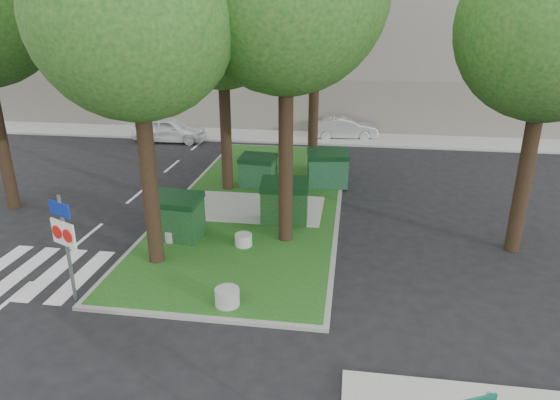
% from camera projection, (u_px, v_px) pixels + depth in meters
% --- Properties ---
extents(ground, '(120.00, 120.00, 0.00)m').
position_uv_depth(ground, '(178.00, 316.00, 12.04)').
color(ground, black).
rests_on(ground, ground).
extents(median_island, '(6.00, 16.00, 0.12)m').
position_uv_depth(median_island, '(259.00, 200.00, 19.36)').
color(median_island, '#1B4A15').
rests_on(median_island, ground).
extents(median_kerb, '(6.30, 16.30, 0.10)m').
position_uv_depth(median_kerb, '(259.00, 200.00, 19.36)').
color(median_kerb, gray).
rests_on(median_kerb, ground).
extents(building_sidewalk, '(42.00, 3.00, 0.12)m').
position_uv_depth(building_sidewalk, '(284.00, 137.00, 29.14)').
color(building_sidewalk, '#999993').
rests_on(building_sidewalk, ground).
extents(zebra_crossing, '(5.00, 3.00, 0.01)m').
position_uv_depth(zebra_crossing, '(67.00, 275.00, 13.94)').
color(zebra_crossing, silver).
rests_on(zebra_crossing, ground).
extents(tree_median_mid, '(4.80, 4.80, 9.99)m').
position_uv_depth(tree_median_mid, '(224.00, 9.00, 18.08)').
color(tree_median_mid, black).
rests_on(tree_median_mid, ground).
extents(tree_street_right, '(5.00, 5.00, 10.06)m').
position_uv_depth(tree_street_right, '(558.00, 8.00, 13.01)').
color(tree_street_right, black).
rests_on(tree_street_right, ground).
extents(dumpster_a, '(1.67, 1.25, 1.46)m').
position_uv_depth(dumpster_a, '(177.00, 217.00, 15.77)').
color(dumpster_a, '#0E3613').
rests_on(dumpster_a, median_island).
extents(dumpster_b, '(1.56, 1.20, 1.34)m').
position_uv_depth(dumpster_b, '(258.00, 171.00, 20.49)').
color(dumpster_b, '#123F1F').
rests_on(dumpster_b, median_island).
extents(dumpster_c, '(1.67, 1.22, 1.50)m').
position_uv_depth(dumpster_c, '(285.00, 201.00, 16.99)').
color(dumpster_c, black).
rests_on(dumpster_c, median_island).
extents(dumpster_d, '(1.81, 1.40, 1.53)m').
position_uv_depth(dumpster_d, '(327.00, 169.00, 20.50)').
color(dumpster_d, '#133F24').
rests_on(dumpster_d, median_island).
extents(bollard_left, '(0.51, 0.51, 0.37)m').
position_uv_depth(bollard_left, '(172.00, 235.00, 15.71)').
color(bollard_left, gray).
rests_on(bollard_left, median_island).
extents(bollard_right, '(0.61, 0.61, 0.44)m').
position_uv_depth(bollard_right, '(227.00, 297.00, 12.23)').
color(bollard_right, '#979893').
rests_on(bollard_right, median_island).
extents(bollard_mid, '(0.53, 0.53, 0.38)m').
position_uv_depth(bollard_mid, '(243.00, 240.00, 15.37)').
color(bollard_mid, '#A4A49E').
rests_on(bollard_mid, median_island).
extents(litter_bin, '(0.41, 0.41, 0.71)m').
position_uv_depth(litter_bin, '(324.00, 165.00, 22.26)').
color(litter_bin, gold).
rests_on(litter_bin, median_island).
extents(traffic_sign_pole, '(0.80, 0.40, 2.87)m').
position_uv_depth(traffic_sign_pole, '(65.00, 235.00, 12.05)').
color(traffic_sign_pole, slate).
rests_on(traffic_sign_pole, ground).
extents(car_white, '(4.11, 1.77, 1.38)m').
position_uv_depth(car_white, '(170.00, 130.00, 28.00)').
color(car_white, white).
rests_on(car_white, ground).
extents(car_silver, '(3.86, 1.75, 1.23)m').
position_uv_depth(car_silver, '(345.00, 128.00, 28.72)').
color(car_silver, '#ABAFB3').
rests_on(car_silver, ground).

